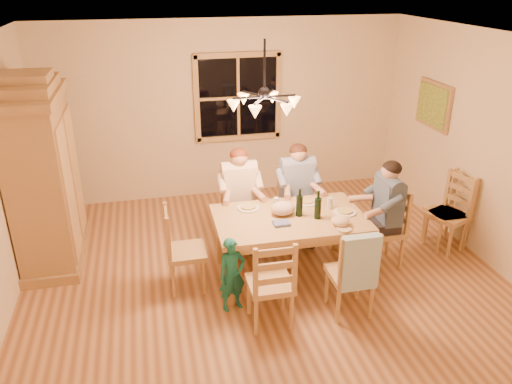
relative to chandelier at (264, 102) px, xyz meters
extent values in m
plane|color=brown|center=(0.00, 0.00, -2.08)|extent=(5.50, 5.50, 0.00)
cube|color=white|center=(0.00, 0.00, 0.62)|extent=(5.50, 5.00, 0.02)
cube|color=beige|center=(0.00, 2.50, -0.73)|extent=(5.50, 0.02, 2.70)
cube|color=beige|center=(2.75, 0.00, -0.73)|extent=(0.02, 5.00, 2.70)
cube|color=black|center=(0.20, 2.48, -0.53)|extent=(1.20, 0.03, 1.20)
cube|color=#AB894B|center=(0.20, 2.46, -0.53)|extent=(1.30, 0.06, 1.30)
cube|color=#A37A46|center=(2.72, 1.20, -0.48)|extent=(0.04, 0.78, 0.64)
cube|color=#1E6B2D|center=(2.69, 1.20, -0.48)|extent=(0.02, 0.68, 0.54)
cylinder|color=black|center=(0.00, 0.00, 0.36)|extent=(0.02, 0.02, 0.53)
sphere|color=black|center=(0.00, 0.00, 0.09)|extent=(0.12, 0.12, 0.12)
cylinder|color=black|center=(0.16, 0.00, 0.05)|extent=(0.34, 0.02, 0.02)
cone|color=#FFB259|center=(0.32, 0.00, -0.03)|extent=(0.13, 0.13, 0.12)
cylinder|color=black|center=(0.08, 0.14, 0.05)|extent=(0.19, 0.31, 0.02)
cone|color=#FFB259|center=(0.16, 0.28, -0.03)|extent=(0.13, 0.13, 0.12)
cylinder|color=black|center=(-0.08, 0.14, 0.05)|extent=(0.19, 0.31, 0.02)
cone|color=#FFB259|center=(-0.16, 0.28, -0.03)|extent=(0.13, 0.13, 0.12)
cylinder|color=black|center=(-0.16, 0.00, 0.05)|extent=(0.34, 0.02, 0.02)
cone|color=#FFB259|center=(-0.32, 0.00, -0.03)|extent=(0.13, 0.13, 0.12)
cylinder|color=black|center=(-0.08, -0.14, 0.05)|extent=(0.19, 0.31, 0.02)
cone|color=#FFB259|center=(-0.16, -0.28, -0.03)|extent=(0.13, 0.13, 0.12)
cylinder|color=black|center=(0.08, -0.14, 0.05)|extent=(0.19, 0.31, 0.02)
cone|color=#FFB259|center=(0.16, -0.28, -0.03)|extent=(0.13, 0.13, 0.12)
cube|color=#A37A46|center=(-2.43, 0.97, -1.08)|extent=(0.60, 1.30, 2.00)
cube|color=#A37A46|center=(-2.43, 0.97, -0.03)|extent=(0.66, 1.40, 0.10)
cube|color=#A37A46|center=(-2.43, 0.97, 0.07)|extent=(0.58, 1.00, 0.12)
cube|color=#A37A46|center=(-2.43, 0.97, 0.17)|extent=(0.52, 0.55, 0.10)
cube|color=#AB894B|center=(-2.12, 0.64, -1.08)|extent=(0.03, 0.55, 1.60)
cube|color=#AB894B|center=(-2.12, 1.30, -1.08)|extent=(0.03, 0.55, 1.60)
cube|color=#A37A46|center=(-2.43, 0.97, -2.02)|extent=(0.66, 1.40, 0.12)
cube|color=#A58449|center=(0.29, -0.06, -1.35)|extent=(1.71, 1.05, 0.06)
cube|color=#AB894B|center=(0.29, -0.06, -1.43)|extent=(1.56, 0.90, 0.10)
cylinder|color=#AB894B|center=(-0.46, -0.47, -1.73)|extent=(0.09, 0.09, 0.70)
cylinder|color=#AB894B|center=(1.04, -0.48, -1.73)|extent=(0.09, 0.09, 0.70)
cylinder|color=#AB894B|center=(-0.46, 0.37, -1.73)|extent=(0.09, 0.09, 0.70)
cylinder|color=#AB894B|center=(1.04, 0.36, -1.73)|extent=(0.09, 0.09, 0.70)
cube|color=#AB894B|center=(-0.13, 0.75, -1.63)|extent=(0.44, 0.42, 0.06)
cube|color=#AB894B|center=(-0.13, 0.75, -1.36)|extent=(0.38, 0.05, 0.54)
cube|color=#AB894B|center=(0.63, 0.74, -1.63)|extent=(0.44, 0.42, 0.06)
cube|color=#AB894B|center=(0.63, 0.74, -1.36)|extent=(0.38, 0.05, 0.54)
cube|color=#AB894B|center=(-0.14, -0.86, -1.63)|extent=(0.44, 0.42, 0.06)
cube|color=#AB894B|center=(-0.14, -0.86, -1.36)|extent=(0.38, 0.05, 0.54)
cube|color=#AB894B|center=(0.71, -0.86, -1.63)|extent=(0.44, 0.42, 0.06)
cube|color=#AB894B|center=(0.71, -0.86, -1.36)|extent=(0.38, 0.05, 0.54)
cube|color=#AB894B|center=(-0.89, -0.05, -1.63)|extent=(0.42, 0.44, 0.06)
cube|color=#AB894B|center=(-0.89, -0.05, -1.36)|extent=(0.05, 0.38, 0.54)
cube|color=#AB894B|center=(1.47, -0.07, -1.63)|extent=(0.42, 0.44, 0.06)
cube|color=#AB894B|center=(1.47, -0.07, -1.36)|extent=(0.05, 0.38, 0.54)
cube|color=beige|center=(-0.13, 0.75, -1.24)|extent=(0.40, 0.22, 0.52)
cube|color=#262328|center=(-0.13, 0.75, -1.55)|extent=(0.38, 0.42, 0.14)
sphere|color=tan|center=(-0.13, 0.75, -0.86)|extent=(0.21, 0.21, 0.21)
ellipsoid|color=#592614|center=(-0.13, 0.75, -0.83)|extent=(0.22, 0.22, 0.17)
cube|color=#375798|center=(0.63, 0.74, -1.24)|extent=(0.40, 0.22, 0.52)
cube|color=#262328|center=(0.63, 0.74, -1.55)|extent=(0.38, 0.42, 0.14)
sphere|color=tan|center=(0.63, 0.74, -0.86)|extent=(0.21, 0.21, 0.21)
ellipsoid|color=#381E11|center=(0.63, 0.74, -0.83)|extent=(0.22, 0.22, 0.17)
cube|color=#44556D|center=(1.47, -0.07, -1.24)|extent=(0.22, 0.40, 0.52)
cube|color=#262328|center=(1.47, -0.07, -1.55)|extent=(0.42, 0.38, 0.14)
sphere|color=tan|center=(1.47, -0.07, -0.86)|extent=(0.21, 0.21, 0.21)
ellipsoid|color=black|center=(1.47, -0.07, -0.83)|extent=(0.22, 0.22, 0.17)
cube|color=#9CC5D3|center=(0.71, -1.05, -1.38)|extent=(0.38, 0.10, 0.58)
cylinder|color=black|center=(0.40, -0.05, -1.15)|extent=(0.08, 0.08, 0.33)
cylinder|color=black|center=(0.58, -0.16, -1.15)|extent=(0.08, 0.08, 0.33)
cylinder|color=white|center=(-0.12, 0.25, -1.31)|extent=(0.26, 0.26, 0.02)
cylinder|color=white|center=(0.59, 0.25, -1.31)|extent=(0.26, 0.26, 0.02)
cylinder|color=white|center=(0.93, -0.11, -1.31)|extent=(0.26, 0.26, 0.02)
cylinder|color=silver|center=(0.20, 0.18, -1.25)|extent=(0.06, 0.06, 0.14)
cylinder|color=silver|center=(0.80, 0.04, -1.25)|extent=(0.06, 0.06, 0.14)
ellipsoid|color=#CDAD89|center=(0.77, -0.39, -1.26)|extent=(0.20, 0.20, 0.11)
cube|color=#55629D|center=(0.15, -0.22, -1.30)|extent=(0.18, 0.14, 0.03)
ellipsoid|color=#C5A48E|center=(0.23, 0.02, -1.24)|extent=(0.28, 0.22, 0.15)
imported|color=#186C62|center=(-0.47, -0.55, -1.66)|extent=(0.34, 0.27, 0.83)
cube|color=#AB894B|center=(2.45, 0.16, -1.63)|extent=(0.42, 0.44, 0.06)
cube|color=#AB894B|center=(2.45, 0.16, -1.36)|extent=(0.05, 0.38, 0.54)
cube|color=#AB894B|center=(2.45, 0.10, -1.63)|extent=(0.56, 0.57, 0.06)
cube|color=#AB894B|center=(2.45, 0.10, -1.36)|extent=(0.19, 0.37, 0.54)
camera|label=1|loc=(-1.21, -4.88, 1.22)|focal=35.00mm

